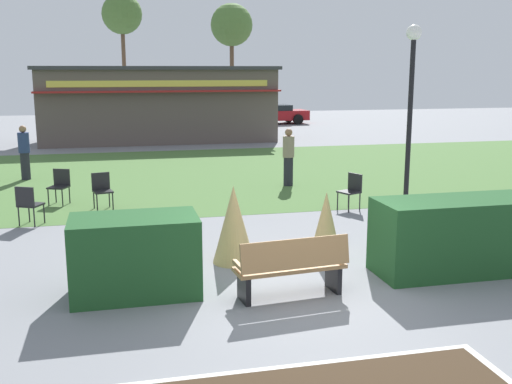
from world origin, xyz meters
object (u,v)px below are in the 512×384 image
(park_bench, at_px, (292,267))
(parked_car_west_slot, at_px, (96,117))
(tree_left_bg, at_px, (122,15))
(tree_right_bg, at_px, (232,26))
(trash_bin, at_px, (130,258))
(cafe_chair_center, at_px, (60,184))
(parked_car_east_slot, at_px, (273,114))
(person_standing, at_px, (24,152))
(lamppost_mid, at_px, (411,96))
(cafe_chair_north, at_px, (102,188))
(parked_car_center_slot, at_px, (180,115))
(cafe_chair_west, at_px, (352,188))
(food_kiosk, at_px, (159,104))
(person_strolling, at_px, (288,157))
(cafe_chair_east, at_px, (28,202))

(park_bench, bearing_deg, parked_car_west_slot, 97.04)
(tree_left_bg, distance_m, tree_right_bg, 8.14)
(trash_bin, bearing_deg, park_bench, -28.04)
(cafe_chair_center, xyz_separation_m, parked_car_east_slot, (11.20, 21.21, 0.12))
(tree_right_bg, bearing_deg, person_standing, -116.74)
(lamppost_mid, distance_m, parked_car_west_slot, 25.15)
(tree_left_bg, bearing_deg, tree_right_bg, -29.44)
(lamppost_mid, relative_size, cafe_chair_center, 4.95)
(cafe_chair_north, height_order, parked_car_east_slot, parked_car_east_slot)
(person_standing, distance_m, parked_car_center_slot, 18.57)
(trash_bin, distance_m, cafe_chair_west, 6.76)
(tree_right_bg, bearing_deg, parked_car_west_slot, -156.96)
(cafe_chair_west, xyz_separation_m, tree_right_bg, (2.30, 27.31, 5.70))
(cafe_chair_center, relative_size, tree_right_bg, 0.12)
(parked_car_west_slot, bearing_deg, person_standing, -95.63)
(person_standing, bearing_deg, food_kiosk, 149.69)
(person_strolling, bearing_deg, tree_left_bg, -78.32)
(cafe_chair_north, xyz_separation_m, person_standing, (-2.40, 4.70, 0.33))
(person_standing, xyz_separation_m, parked_car_east_slot, (12.55, 17.33, -0.22))
(parked_car_west_slot, xyz_separation_m, parked_car_center_slot, (4.95, 0.00, 0.00))
(trash_bin, height_order, person_strolling, person_strolling)
(cafe_chair_west, height_order, tree_right_bg, tree_right_bg)
(lamppost_mid, relative_size, person_standing, 2.61)
(cafe_chair_east, bearing_deg, cafe_chair_north, 40.96)
(park_bench, relative_size, cafe_chair_center, 1.96)
(parked_car_west_slot, height_order, tree_right_bg, tree_right_bg)
(park_bench, distance_m, parked_car_west_slot, 28.99)
(food_kiosk, relative_size, person_standing, 6.56)
(cafe_chair_west, distance_m, parked_car_east_slot, 23.88)
(person_strolling, xyz_separation_m, tree_right_bg, (2.94, 23.95, 5.37))
(cafe_chair_center, distance_m, parked_car_center_slot, 21.87)
(cafe_chair_center, xyz_separation_m, cafe_chair_north, (1.05, -0.81, 0.00))
(cafe_chair_north, height_order, tree_left_bg, tree_left_bg)
(cafe_chair_east, distance_m, tree_right_bg, 29.43)
(cafe_chair_east, height_order, parked_car_east_slot, parked_car_east_slot)
(lamppost_mid, distance_m, cafe_chair_north, 7.80)
(cafe_chair_north, relative_size, parked_car_east_slot, 0.21)
(tree_left_bg, xyz_separation_m, tree_right_bg, (7.05, -3.98, -0.88))
(food_kiosk, bearing_deg, parked_car_west_slot, 111.74)
(person_standing, xyz_separation_m, tree_right_bg, (10.65, 21.13, 5.37))
(cafe_chair_center, xyz_separation_m, tree_left_bg, (2.25, 28.99, 6.58))
(trash_bin, xyz_separation_m, parked_car_center_slot, (3.74, 27.52, 0.24))
(food_kiosk, xyz_separation_m, parked_car_center_slot, (1.81, 7.88, -1.13))
(food_kiosk, distance_m, person_standing, 10.66)
(cafe_chair_west, bearing_deg, person_standing, 143.48)
(person_standing, distance_m, tree_right_bg, 24.26)
(cafe_chair_east, relative_size, tree_right_bg, 0.12)
(park_bench, bearing_deg, cafe_chair_north, 113.02)
(cafe_chair_east, xyz_separation_m, parked_car_west_slot, (0.86, 23.36, 0.12))
(cafe_chair_west, bearing_deg, park_bench, -120.34)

